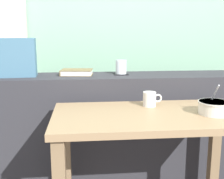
% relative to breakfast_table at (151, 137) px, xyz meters
% --- Properties ---
extents(outdoor_backdrop, '(4.80, 0.08, 2.80)m').
position_rel_breakfast_table_xyz_m(outdoor_backdrop, '(-0.08, 1.27, 0.80)').
color(outdoor_backdrop, '#84B293').
rests_on(outdoor_backdrop, ground).
extents(dark_console_ledge, '(2.80, 0.36, 0.86)m').
position_rel_breakfast_table_xyz_m(dark_console_ledge, '(-0.08, 0.55, -0.17)').
color(dark_console_ledge, '#2D2D33').
rests_on(dark_console_ledge, ground).
extents(breakfast_table, '(1.06, 0.56, 0.73)m').
position_rel_breakfast_table_xyz_m(breakfast_table, '(0.00, 0.00, 0.00)').
color(breakfast_table, '#826849').
rests_on(breakfast_table, ground).
extents(coaster_square, '(0.10, 0.10, 0.00)m').
position_rel_breakfast_table_xyz_m(coaster_square, '(-0.09, 0.58, 0.27)').
color(coaster_square, black).
rests_on(coaster_square, dark_console_ledge).
extents(juice_glass, '(0.08, 0.08, 0.10)m').
position_rel_breakfast_table_xyz_m(juice_glass, '(-0.09, 0.58, 0.31)').
color(juice_glass, white).
rests_on(juice_glass, coaster_square).
extents(closed_book, '(0.24, 0.18, 0.04)m').
position_rel_breakfast_table_xyz_m(closed_book, '(-0.41, 0.59, 0.28)').
color(closed_book, brown).
rests_on(closed_book, dark_console_ledge).
extents(throw_pillow, '(0.33, 0.16, 0.26)m').
position_rel_breakfast_table_xyz_m(throw_pillow, '(-0.85, 0.55, 0.39)').
color(throw_pillow, '#426B84').
rests_on(throw_pillow, dark_console_ledge).
extents(soup_bowl, '(0.17, 0.17, 0.16)m').
position_rel_breakfast_table_xyz_m(soup_bowl, '(0.33, -0.04, 0.17)').
color(soup_bowl, silver).
rests_on(soup_bowl, breakfast_table).
extents(ceramic_mug, '(0.11, 0.08, 0.08)m').
position_rel_breakfast_table_xyz_m(ceramic_mug, '(0.02, 0.15, 0.18)').
color(ceramic_mug, silver).
rests_on(ceramic_mug, breakfast_table).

